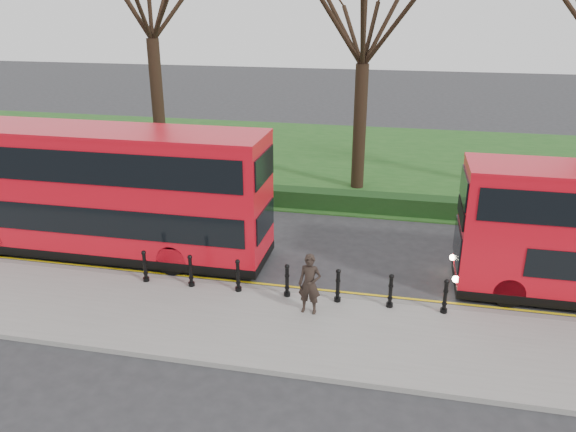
# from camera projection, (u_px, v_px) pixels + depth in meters

# --- Properties ---
(ground) EXTENTS (120.00, 120.00, 0.00)m
(ground) POSITION_uv_depth(u_px,v_px,m) (266.00, 277.00, 18.37)
(ground) COLOR #28282B
(ground) RESTS_ON ground
(pavement) EXTENTS (60.00, 4.00, 0.15)m
(pavement) POSITION_uv_depth(u_px,v_px,m) (240.00, 323.00, 15.61)
(pavement) COLOR gray
(pavement) RESTS_ON ground
(kerb) EXTENTS (60.00, 0.25, 0.16)m
(kerb) POSITION_uv_depth(u_px,v_px,m) (258.00, 289.00, 17.43)
(kerb) COLOR slate
(kerb) RESTS_ON ground
(grass_verge) EXTENTS (60.00, 18.00, 0.06)m
(grass_verge) POSITION_uv_depth(u_px,v_px,m) (330.00, 158.00, 32.05)
(grass_verge) COLOR #1C4A18
(grass_verge) RESTS_ON ground
(hedge) EXTENTS (60.00, 0.90, 0.80)m
(hedge) POSITION_uv_depth(u_px,v_px,m) (304.00, 198.00, 24.43)
(hedge) COLOR black
(hedge) RESTS_ON ground
(yellow_line_outer) EXTENTS (60.00, 0.10, 0.01)m
(yellow_line_outer) POSITION_uv_depth(u_px,v_px,m) (261.00, 287.00, 17.73)
(yellow_line_outer) COLOR yellow
(yellow_line_outer) RESTS_ON ground
(yellow_line_inner) EXTENTS (60.00, 0.10, 0.01)m
(yellow_line_inner) POSITION_uv_depth(u_px,v_px,m) (262.00, 284.00, 17.91)
(yellow_line_inner) COLOR yellow
(yellow_line_inner) RESTS_ON ground
(tree_mid) EXTENTS (6.78, 6.78, 10.59)m
(tree_mid) POSITION_uv_depth(u_px,v_px,m) (365.00, 19.00, 24.34)
(tree_mid) COLOR black
(tree_mid) RESTS_ON ground
(bollard_row) EXTENTS (9.29, 0.15, 1.00)m
(bollard_row) POSITION_uv_depth(u_px,v_px,m) (287.00, 281.00, 16.71)
(bollard_row) COLOR black
(bollard_row) RESTS_ON pavement
(bus_lead) EXTENTS (11.27, 2.59, 4.49)m
(bus_lead) POSITION_uv_depth(u_px,v_px,m) (107.00, 193.00, 19.33)
(bus_lead) COLOR red
(bus_lead) RESTS_ON ground
(pedestrian) EXTENTS (0.68, 0.47, 1.78)m
(pedestrian) POSITION_uv_depth(u_px,v_px,m) (310.00, 284.00, 15.71)
(pedestrian) COLOR black
(pedestrian) RESTS_ON pavement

